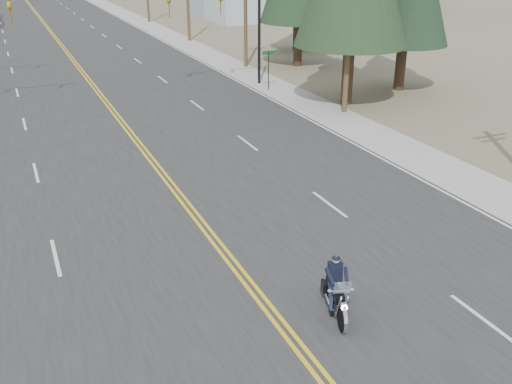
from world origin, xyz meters
name	(u,v)px	position (x,y,z in m)	size (l,w,h in m)	color
road	(47,27)	(0.00, 70.00, 0.01)	(20.00, 200.00, 0.01)	#303033
sidewalk_right	(142,22)	(11.50, 70.00, 0.01)	(3.00, 200.00, 0.01)	#A5A5A0
traffic_mast_right	(232,13)	(8.98, 32.00, 4.94)	(7.10, 0.26, 7.00)	black
street_sign	(269,63)	(10.80, 30.00, 1.80)	(0.90, 0.06, 2.62)	black
utility_pole_b	(351,7)	(12.50, 23.00, 5.98)	(2.20, 0.30, 11.50)	brown
motorcyclist	(337,288)	(1.58, 5.88, 0.81)	(0.89, 2.07, 1.61)	black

